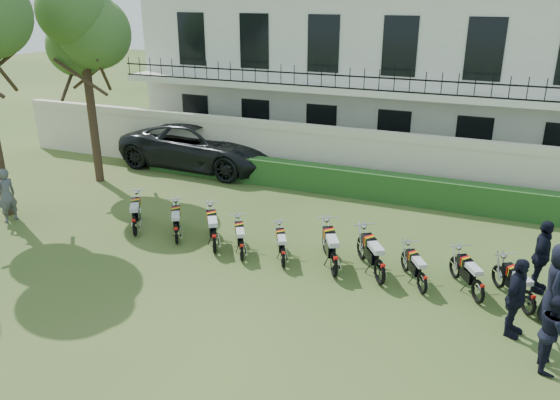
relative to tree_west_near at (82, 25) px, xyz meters
The scene contains 21 objects.
ground 11.83m from the tree_west_near, 29.14° to the right, with size 100.00×100.00×0.00m, color #2F491D.
perimeter_wall 10.56m from the tree_west_near, 18.53° to the left, with size 30.00×0.35×2.30m.
hedge 11.54m from the tree_west_near, 12.48° to the left, with size 18.00×0.60×1.00m, color #174118.
building 12.86m from the tree_west_near, 45.01° to the left, with size 20.40×9.60×7.40m.
tree_west_near is the anchor object (origin of this frame).
motorcycle_0 8.01m from the tree_west_near, 40.36° to the right, with size 1.12×1.72×1.07m.
motorcycle_1 8.93m from the tree_west_near, 32.53° to the right, with size 1.06×1.63×1.02m.
motorcycle_2 9.90m from the tree_west_near, 28.30° to the right, with size 1.18×1.76×1.11m.
motorcycle_3 10.67m from the tree_west_near, 26.20° to the right, with size 0.97×1.55×0.96m.
motorcycle_4 11.61m from the tree_west_near, 22.84° to the right, with size 0.88×1.54×0.92m.
motorcycle_5 12.75m from the tree_west_near, 20.01° to the right, with size 1.08×1.94×1.16m.
motorcycle_6 13.75m from the tree_west_near, 17.86° to the right, with size 1.22×1.80×1.13m.
motorcycle_7 14.75m from the tree_west_near, 16.66° to the right, with size 0.95×1.53×0.94m.
motorcycle_8 15.88m from the tree_west_near, 14.98° to the right, with size 1.01×1.61×0.99m.
motorcycle_9 16.90m from the tree_west_near, 14.28° to the right, with size 1.05×1.61×1.00m.
suv 6.51m from the tree_west_near, 48.55° to the left, with size 3.17×6.88×1.91m, color black.
inspector 6.67m from the tree_west_near, 89.73° to the right, with size 0.65×0.43×1.79m, color #5B5B60.
officer_1 17.68m from the tree_west_near, 20.15° to the right, with size 0.78×0.61×1.60m, color black.
officer_2 16.72m from the tree_west_near, 17.94° to the right, with size 1.06×0.44×1.81m, color black.
officer_3 17.24m from the tree_west_near, 14.04° to the right, with size 0.93×0.60×1.90m, color black.
officer_5 16.71m from the tree_west_near, ahead, with size 1.10×0.46×1.87m, color black.
Camera 1 is at (5.48, -11.15, 6.96)m, focal length 35.00 mm.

